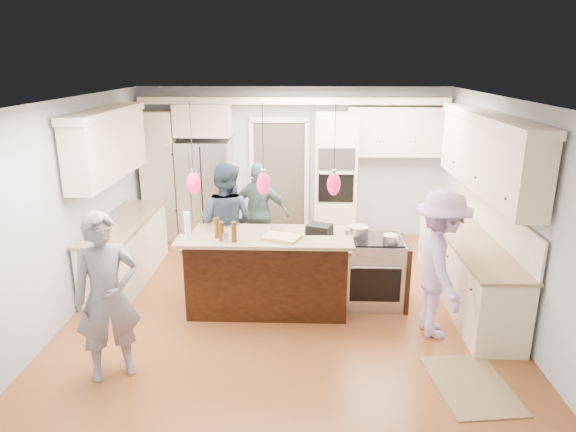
% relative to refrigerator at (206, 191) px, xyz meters
% --- Properties ---
extents(ground_plane, '(6.00, 6.00, 0.00)m').
position_rel_refrigerator_xyz_m(ground_plane, '(1.55, -2.64, -0.90)').
color(ground_plane, '#9F542B').
rests_on(ground_plane, ground).
extents(room_shell, '(5.54, 6.04, 2.72)m').
position_rel_refrigerator_xyz_m(room_shell, '(1.55, -2.64, 0.92)').
color(room_shell, '#B2BCC6').
rests_on(room_shell, ground).
extents(refrigerator, '(0.90, 0.70, 1.80)m').
position_rel_refrigerator_xyz_m(refrigerator, '(0.00, 0.00, 0.00)').
color(refrigerator, '#B7B7BC').
rests_on(refrigerator, ground).
extents(oven_column, '(0.72, 0.69, 2.30)m').
position_rel_refrigerator_xyz_m(oven_column, '(2.30, 0.03, 0.25)').
color(oven_column, beige).
rests_on(oven_column, ground).
extents(back_upper_cabinets, '(5.30, 0.61, 2.54)m').
position_rel_refrigerator_xyz_m(back_upper_cabinets, '(0.80, 0.12, 0.77)').
color(back_upper_cabinets, beige).
rests_on(back_upper_cabinets, ground).
extents(right_counter_run, '(0.64, 3.10, 2.51)m').
position_rel_refrigerator_xyz_m(right_counter_run, '(3.99, -2.34, 0.16)').
color(right_counter_run, beige).
rests_on(right_counter_run, ground).
extents(left_cabinets, '(0.64, 2.30, 2.51)m').
position_rel_refrigerator_xyz_m(left_cabinets, '(-0.89, -1.84, 0.16)').
color(left_cabinets, beige).
rests_on(left_cabinets, ground).
extents(kitchen_island, '(2.10, 1.46, 1.12)m').
position_rel_refrigerator_xyz_m(kitchen_island, '(1.30, -2.57, -0.41)').
color(kitchen_island, black).
rests_on(kitchen_island, ground).
extents(island_range, '(0.82, 0.71, 0.92)m').
position_rel_refrigerator_xyz_m(island_range, '(2.71, -2.49, -0.44)').
color(island_range, '#B7B7BC').
rests_on(island_range, ground).
extents(pendant_lights, '(1.75, 0.15, 1.03)m').
position_rel_refrigerator_xyz_m(pendant_lights, '(1.30, -3.15, 0.90)').
color(pendant_lights, black).
rests_on(pendant_lights, ground).
extents(person_bar_end, '(0.77, 0.67, 1.77)m').
position_rel_refrigerator_xyz_m(person_bar_end, '(-0.19, -4.24, -0.02)').
color(person_bar_end, slate).
rests_on(person_bar_end, ground).
extents(person_far_left, '(1.02, 0.89, 1.77)m').
position_rel_refrigerator_xyz_m(person_far_left, '(0.63, -1.79, -0.01)').
color(person_far_left, '#28394E').
rests_on(person_far_left, ground).
extents(person_far_right, '(0.99, 0.51, 1.62)m').
position_rel_refrigerator_xyz_m(person_far_right, '(1.05, -1.04, -0.09)').
color(person_far_right, slate).
rests_on(person_far_right, ground).
extents(person_range_side, '(0.70, 1.17, 1.77)m').
position_rel_refrigerator_xyz_m(person_range_side, '(3.34, -3.27, -0.02)').
color(person_range_side, '#B798CC').
rests_on(person_range_side, ground).
extents(floor_rug, '(0.85, 1.14, 0.01)m').
position_rel_refrigerator_xyz_m(floor_rug, '(3.48, -4.32, -0.89)').
color(floor_rug, olive).
rests_on(floor_rug, ground).
extents(water_bottle, '(0.09, 0.09, 0.32)m').
position_rel_refrigerator_xyz_m(water_bottle, '(0.39, -3.14, 0.38)').
color(water_bottle, silver).
rests_on(water_bottle, kitchen_island).
extents(beer_bottle_a, '(0.07, 0.07, 0.24)m').
position_rel_refrigerator_xyz_m(beer_bottle_a, '(0.81, -3.21, 0.34)').
color(beer_bottle_a, '#482C0C').
rests_on(beer_bottle_a, kitchen_island).
extents(beer_bottle_b, '(0.06, 0.06, 0.24)m').
position_rel_refrigerator_xyz_m(beer_bottle_b, '(0.96, -3.23, 0.34)').
color(beer_bottle_b, '#482C0C').
rests_on(beer_bottle_b, kitchen_island).
extents(beer_bottle_c, '(0.08, 0.08, 0.25)m').
position_rel_refrigerator_xyz_m(beer_bottle_c, '(0.74, -3.10, 0.34)').
color(beer_bottle_c, '#482C0C').
rests_on(beer_bottle_c, kitchen_island).
extents(drink_can, '(0.07, 0.07, 0.12)m').
position_rel_refrigerator_xyz_m(drink_can, '(0.86, -3.28, 0.28)').
color(drink_can, '#B7B7BC').
rests_on(drink_can, kitchen_island).
extents(cutting_board, '(0.49, 0.42, 0.03)m').
position_rel_refrigerator_xyz_m(cutting_board, '(1.50, -3.11, 0.24)').
color(cutting_board, tan).
rests_on(cutting_board, kitchen_island).
extents(pot_large, '(0.26, 0.26, 0.15)m').
position_rel_refrigerator_xyz_m(pot_large, '(2.48, -2.46, 0.10)').
color(pot_large, '#B7B7BC').
rests_on(pot_large, island_range).
extents(pot_small, '(0.19, 0.19, 0.10)m').
position_rel_refrigerator_xyz_m(pot_small, '(2.87, -2.63, 0.07)').
color(pot_small, '#B7B7BC').
rests_on(pot_small, island_range).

